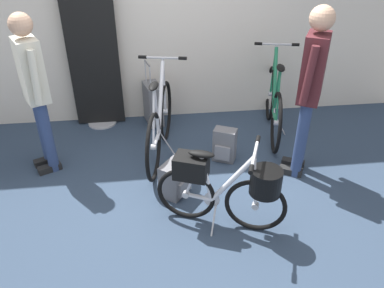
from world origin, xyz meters
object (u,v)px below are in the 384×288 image
floor_banner_stand (95,67)px  folding_bike_foreground (226,186)px  display_bike_left (273,104)px  visitor_browsing (34,87)px  rolling_suitcase (153,103)px  backpack_on_floor (225,145)px  display_bike_right (160,124)px  visitor_near_wall (310,85)px  handbag_on_floor (175,179)px

floor_banner_stand → folding_bike_foreground: 2.42m
display_bike_left → visitor_browsing: bearing=-170.5°
display_bike_left → rolling_suitcase: (-1.44, 0.43, -0.11)m
floor_banner_stand → backpack_on_floor: size_ratio=4.51×
display_bike_right → rolling_suitcase: display_bike_right is taller
folding_bike_foreground → display_bike_right: (-0.49, 1.20, -0.03)m
visitor_near_wall → display_bike_right: bearing=161.0°
floor_banner_stand → display_bike_left: floor_banner_stand is taller
rolling_suitcase → display_bike_right: bearing=-86.2°
handbag_on_floor → folding_bike_foreground: bearing=-51.3°
visitor_near_wall → backpack_on_floor: bearing=157.3°
visitor_near_wall → handbag_on_floor: size_ratio=5.02×
floor_banner_stand → rolling_suitcase: floor_banner_stand is taller
floor_banner_stand → visitor_near_wall: (2.15, -1.34, 0.22)m
folding_bike_foreground → rolling_suitcase: rolling_suitcase is taller
rolling_suitcase → handbag_on_floor: bearing=-84.2°
display_bike_right → backpack_on_floor: display_bike_right is taller
visitor_browsing → visitor_near_wall: bearing=-8.9°
folding_bike_foreground → handbag_on_floor: bearing=128.7°
display_bike_right → handbag_on_floor: display_bike_right is taller
display_bike_left → folding_bike_foreground: bearing=-119.9°
visitor_near_wall → visitor_browsing: visitor_near_wall is taller
display_bike_right → visitor_near_wall: size_ratio=0.87×
display_bike_right → handbag_on_floor: (0.10, -0.71, -0.23)m
floor_banner_stand → visitor_browsing: floor_banner_stand is taller
visitor_near_wall → folding_bike_foreground: bearing=-142.4°
folding_bike_foreground → display_bike_right: display_bike_right is taller
floor_banner_stand → visitor_near_wall: size_ratio=1.00×
display_bike_left → handbag_on_floor: display_bike_left is taller
floor_banner_stand → display_bike_left: size_ratio=1.16×
display_bike_left → backpack_on_floor: 0.90m
floor_banner_stand → visitor_near_wall: same height
display_bike_right → folding_bike_foreground: bearing=-67.7°
backpack_on_floor → display_bike_right: bearing=165.0°
display_bike_right → rolling_suitcase: size_ratio=1.80×
visitor_browsing → rolling_suitcase: 1.57m
visitor_browsing → backpack_on_floor: visitor_browsing is taller
floor_banner_stand → display_bike_right: size_ratio=1.15×
rolling_suitcase → handbag_on_floor: 1.50m
rolling_suitcase → handbag_on_floor: (0.15, -1.49, -0.12)m
display_bike_right → rolling_suitcase: 0.79m
folding_bike_foreground → rolling_suitcase: (-0.55, 1.98, -0.14)m
floor_banner_stand → display_bike_right: bearing=-49.5°
visitor_near_wall → visitor_browsing: 2.65m
visitor_near_wall → handbag_on_floor: 1.57m
handbag_on_floor → visitor_browsing: bearing=154.1°
floor_banner_stand → rolling_suitcase: (0.68, -0.07, -0.49)m
visitor_near_wall → backpack_on_floor: visitor_near_wall is taller
display_bike_left → visitor_browsing: (-2.59, -0.43, 0.54)m
folding_bike_foreground → visitor_near_wall: size_ratio=0.62×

